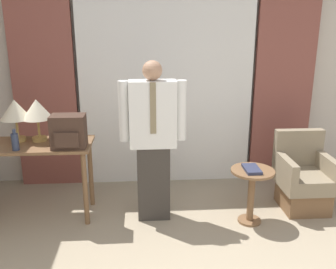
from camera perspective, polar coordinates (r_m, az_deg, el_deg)
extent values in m
cube|color=beige|center=(4.63, -0.35, 9.30)|extent=(10.00, 0.06, 2.70)
cube|color=white|center=(4.51, -0.24, 8.32)|extent=(2.07, 0.06, 2.58)
cube|color=brown|center=(4.65, -18.41, 7.72)|extent=(0.72, 0.06, 2.58)
cube|color=brown|center=(4.82, 17.25, 8.13)|extent=(0.72, 0.06, 2.58)
cube|color=brown|center=(3.98, -20.73, -1.56)|extent=(1.28, 0.54, 0.03)
cylinder|color=brown|center=(3.80, -12.50, -8.12)|extent=(0.05, 0.05, 0.76)
cylinder|color=brown|center=(4.18, -11.70, -5.70)|extent=(0.05, 0.05, 0.76)
cylinder|color=tan|center=(4.09, -21.81, -0.67)|extent=(0.15, 0.15, 0.04)
cylinder|color=tan|center=(4.06, -21.99, 0.89)|extent=(0.02, 0.02, 0.19)
cone|color=beige|center=(4.01, -22.29, 3.56)|extent=(0.30, 0.30, 0.20)
cylinder|color=tan|center=(4.03, -18.95, -0.62)|extent=(0.15, 0.15, 0.04)
cylinder|color=tan|center=(4.00, -19.11, 0.96)|extent=(0.02, 0.02, 0.19)
cone|color=beige|center=(3.95, -19.38, 3.68)|extent=(0.30, 0.30, 0.20)
cylinder|color=#2D3851|center=(3.79, -22.26, -1.07)|extent=(0.07, 0.07, 0.16)
cylinder|color=#2D3851|center=(3.77, -22.44, 0.43)|extent=(0.03, 0.03, 0.05)
cube|color=#422D23|center=(3.69, -14.91, 0.47)|extent=(0.32, 0.21, 0.32)
cube|color=#422D23|center=(3.59, -15.20, -0.81)|extent=(0.23, 0.03, 0.14)
cube|color=#38332D|center=(3.84, -2.20, -7.30)|extent=(0.33, 0.17, 0.78)
cube|color=white|center=(3.61, -2.33, 3.12)|extent=(0.45, 0.20, 0.65)
cube|color=#847556|center=(3.48, -2.29, 3.99)|extent=(0.06, 0.01, 0.49)
cylinder|color=white|center=(3.60, -6.74, 3.53)|extent=(0.10, 0.10, 0.58)
cylinder|color=white|center=(3.62, 2.05, 3.69)|extent=(0.10, 0.10, 0.58)
sphere|color=tan|center=(3.53, -2.41, 9.74)|extent=(0.19, 0.19, 0.19)
cube|color=brown|center=(4.37, 19.81, -9.00)|extent=(0.45, 0.48, 0.26)
cube|color=gray|center=(4.29, 20.09, -6.49)|extent=(0.53, 0.56, 0.16)
cube|color=gray|center=(4.39, 19.23, -1.86)|extent=(0.53, 0.10, 0.41)
cube|color=gray|center=(4.14, 17.44, -4.53)|extent=(0.08, 0.56, 0.18)
cube|color=gray|center=(4.32, 23.08, -4.21)|extent=(0.08, 0.56, 0.18)
cylinder|color=brown|center=(4.01, 12.28, -12.65)|extent=(0.24, 0.24, 0.02)
cylinder|color=brown|center=(3.89, 12.52, -9.32)|extent=(0.07, 0.07, 0.54)
cylinder|color=brown|center=(3.77, 12.79, -5.45)|extent=(0.43, 0.43, 0.02)
cube|color=#2D334C|center=(3.75, 12.64, -5.15)|extent=(0.14, 0.25, 0.03)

